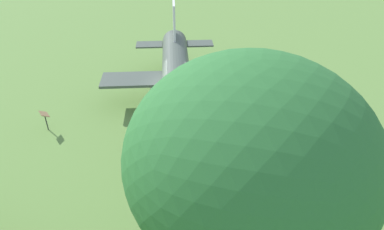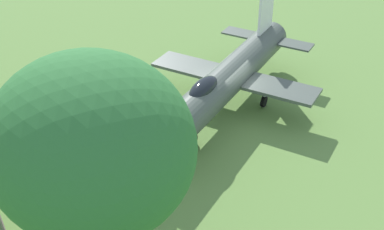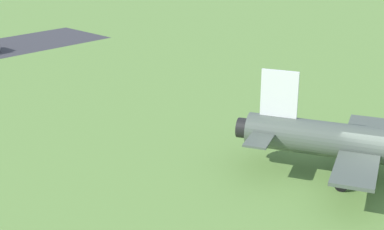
% 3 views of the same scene
% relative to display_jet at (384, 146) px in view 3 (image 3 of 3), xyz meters
% --- Properties ---
extents(ground_plane, '(200.00, 200.00, 0.00)m').
position_rel_display_jet_xyz_m(ground_plane, '(0.36, 0.12, -1.87)').
color(ground_plane, '#668E42').
extents(display_jet, '(13.73, 8.91, 4.98)m').
position_rel_display_jet_xyz_m(display_jet, '(0.00, 0.00, 0.00)').
color(display_jet, '#4C564C').
rests_on(display_jet, ground_plane).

